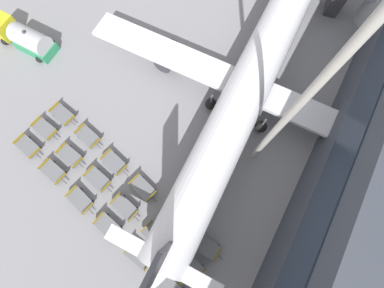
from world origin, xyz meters
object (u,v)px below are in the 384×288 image
Objects in this scene: baggage_dolly_row_near_col_c at (80,200)px; baggage_dolly_row_mid_a_col_e at (156,235)px; airplane at (254,76)px; apron_light_mast at (324,78)px; baggage_dolly_row_mid_b_col_a at (63,114)px; baggage_dolly_row_near_col_a at (28,146)px; baggage_dolly_row_mid_b_col_f at (206,246)px; baggage_dolly_row_mid_b_col_c at (114,163)px; baggage_dolly_row_mid_a_col_b at (70,156)px; fuel_tanker_primary at (27,39)px; baggage_dolly_row_near_col_e at (139,255)px; baggage_dolly_row_mid_b_col_b at (88,137)px; baggage_dolly_row_near_col_b at (53,172)px; baggage_dolly_row_mid_b_col_e at (174,215)px; baggage_dolly_row_near_col_d at (108,227)px; baggage_dolly_row_mid_a_col_c at (98,179)px; baggage_dolly_row_mid_a_col_d at (125,207)px; baggage_dolly_row_mid_a_col_a at (45,129)px; baggage_dolly_row_mid_b_col_d at (143,188)px; baggage_dolly_row_mid_a_col_f at (190,265)px.

baggage_dolly_row_mid_a_col_e is (8.54, 0.89, 0.00)m from baggage_dolly_row_near_col_c.
apron_light_mast is at bearing -59.31° from airplane.
apron_light_mast is at bearing 17.07° from baggage_dolly_row_mid_b_col_a.
baggage_dolly_row_mid_b_col_f is at bearing 1.64° from baggage_dolly_row_near_col_a.
baggage_dolly_row_mid_b_col_c is 12.75m from baggage_dolly_row_mid_b_col_f.
baggage_dolly_row_mid_a_col_b is at bearing -43.40° from baggage_dolly_row_mid_b_col_a.
fuel_tanker_primary reaches higher than baggage_dolly_row_near_col_e.
baggage_dolly_row_mid_b_col_c is at bearing -13.86° from baggage_dolly_row_mid_b_col_b.
baggage_dolly_row_near_col_b is at bearing -145.54° from apron_light_mast.
fuel_tanker_primary is 27.43m from baggage_dolly_row_mid_b_col_e.
baggage_dolly_row_near_col_b is 1.00× the size of baggage_dolly_row_near_col_d.
baggage_dolly_row_mid_b_col_e is (-0.34, -16.37, -3.07)m from airplane.
apron_light_mast reaches higher than baggage_dolly_row_near_col_e.
baggage_dolly_row_near_col_b and baggage_dolly_row_near_col_e have the same top height.
baggage_dolly_row_mid_b_col_b is 1.00× the size of baggage_dolly_row_mid_b_col_c.
baggage_dolly_row_mid_b_col_b is at bearing -132.95° from airplane.
baggage_dolly_row_near_col_d is (8.25, -1.71, 0.00)m from baggage_dolly_row_near_col_b.
baggage_dolly_row_mid_a_col_c is at bearing -175.11° from baggage_dolly_row_mid_b_col_e.
apron_light_mast reaches higher than baggage_dolly_row_mid_a_col_d.
apron_light_mast reaches higher than baggage_dolly_row_mid_a_col_b.
baggage_dolly_row_mid_a_col_c is 22.68m from apron_light_mast.
baggage_dolly_row_mid_b_col_e is at bearing 4.89° from baggage_dolly_row_mid_a_col_c.
baggage_dolly_row_mid_b_col_f is at bearing -18.28° from fuel_tanker_primary.
baggage_dolly_row_mid_b_col_a is (-15.97, 5.83, 0.00)m from baggage_dolly_row_mid_a_col_e.
baggage_dolly_row_mid_a_col_a is at bearing 168.23° from baggage_dolly_row_mid_a_col_e.
baggage_dolly_row_mid_b_col_c is at bearing 138.78° from baggage_dolly_row_near_col_e.
baggage_dolly_row_mid_b_col_e is (4.77, 1.76, 0.00)m from baggage_dolly_row_mid_a_col_d.
baggage_dolly_row_mid_a_col_a is at bearing 165.56° from baggage_dolly_row_mid_a_col_b.
baggage_dolly_row_mid_b_col_c is (5.06, 3.96, 0.00)m from baggage_dolly_row_near_col_b.
baggage_dolly_row_mid_a_col_e is 1.00× the size of baggage_dolly_row_mid_b_col_d.
baggage_dolly_row_mid_a_col_d is at bearing -0.92° from baggage_dolly_row_near_col_a.
baggage_dolly_row_mid_a_col_c is at bearing 19.79° from baggage_dolly_row_near_col_b.
baggage_dolly_row_mid_b_col_e is (-3.64, 3.16, 0.00)m from baggage_dolly_row_mid_a_col_f.
fuel_tanker_primary is 0.27× the size of apron_light_mast.
baggage_dolly_row_mid_b_col_e is at bearing -10.59° from baggage_dolly_row_mid_b_col_d.
baggage_dolly_row_mid_a_col_a and baggage_dolly_row_mid_a_col_d have the same top height.
baggage_dolly_row_mid_a_col_a is (-17.54, -15.41, -3.07)m from airplane.
baggage_dolly_row_mid_b_col_a and baggage_dolly_row_mid_b_col_b have the same top height.
baggage_dolly_row_mid_b_col_f is at bearing -12.53° from baggage_dolly_row_mid_b_col_e.
baggage_dolly_row_mid_b_col_c is at bearing 169.38° from baggage_dolly_row_mid_b_col_e.
baggage_dolly_row_mid_a_col_a is 8.90m from baggage_dolly_row_mid_b_col_c.
baggage_dolly_row_mid_a_col_a is 21.47m from baggage_dolly_row_mid_b_col_f.
fuel_tanker_primary is 13.49m from baggage_dolly_row_near_col_a.
baggage_dolly_row_mid_a_col_b is at bearing 152.95° from baggage_dolly_row_near_col_d.
baggage_dolly_row_near_col_a is 1.00× the size of baggage_dolly_row_mid_b_col_a.
baggage_dolly_row_near_col_c is at bearing 169.77° from baggage_dolly_row_near_col_d.
baggage_dolly_row_near_col_a is at bearing -140.61° from baggage_dolly_row_mid_b_col_b.
baggage_dolly_row_mid_b_col_a is at bearing 168.41° from baggage_dolly_row_mid_b_col_f.
apron_light_mast reaches higher than baggage_dolly_row_mid_a_col_a.
baggage_dolly_row_near_col_a is 1.00× the size of baggage_dolly_row_near_col_e.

